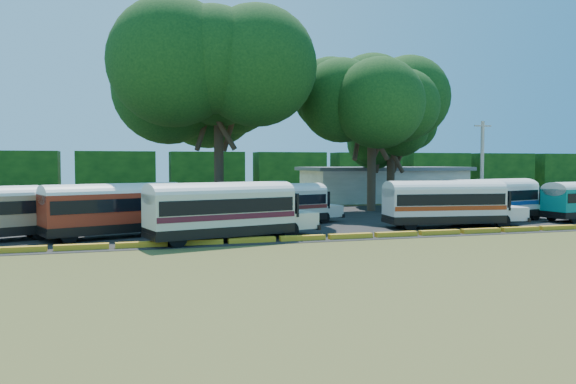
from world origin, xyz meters
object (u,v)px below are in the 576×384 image
object	(u,v)px
bus_cream_west	(224,208)
bus_white_red	(447,201)
bus_red	(117,206)
tree_west	(218,70)

from	to	relation	value
bus_cream_west	bus_white_red	size ratio (longest dim) A/B	1.05
bus_red	bus_white_red	world-z (taller)	bus_white_red
tree_west	bus_red	bearing A→B (deg)	-124.96
bus_cream_west	bus_white_red	bearing A→B (deg)	-6.58
bus_cream_west	bus_white_red	distance (m)	16.05
bus_cream_west	tree_west	bearing A→B (deg)	67.24
bus_red	bus_white_red	xyz separation A→B (m)	(21.81, -1.32, -0.02)
bus_cream_west	bus_red	bearing A→B (deg)	135.64
bus_white_red	tree_west	bearing A→B (deg)	142.77
bus_cream_west	tree_west	xyz separation A→B (m)	(2.29, 15.16, 10.34)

